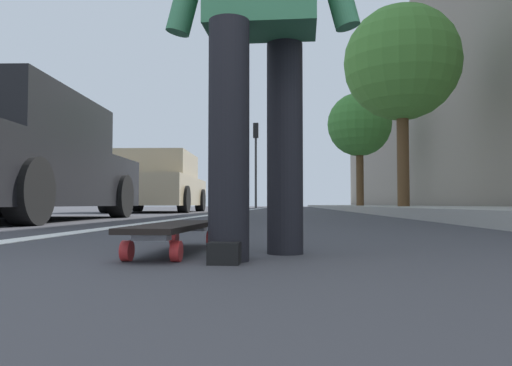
{
  "coord_description": "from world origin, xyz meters",
  "views": [
    {
      "loc": [
        -0.32,
        -0.25,
        0.19
      ],
      "look_at": [
        10.29,
        0.49,
        0.66
      ],
      "focal_mm": 34.39,
      "sensor_mm": 36.0,
      "label": 1
    }
  ],
  "objects_px": {
    "parked_car_near": "(10,161)",
    "street_tree_mid": "(402,64)",
    "skater_person": "(260,1)",
    "parked_car_mid": "(158,184)",
    "street_tree_far": "(359,125)",
    "skateboard": "(175,229)",
    "traffic_light": "(256,150)"
  },
  "relations": [
    {
      "from": "parked_car_near",
      "to": "parked_car_mid",
      "type": "relative_size",
      "value": 1.05
    },
    {
      "from": "skater_person",
      "to": "parked_car_near",
      "type": "distance_m",
      "value": 4.9
    },
    {
      "from": "parked_car_near",
      "to": "traffic_light",
      "type": "distance_m",
      "value": 20.85
    },
    {
      "from": "parked_car_mid",
      "to": "street_tree_mid",
      "type": "xyz_separation_m",
      "value": [
        0.09,
        -6.07,
        2.97
      ]
    },
    {
      "from": "skater_person",
      "to": "traffic_light",
      "type": "distance_m",
      "value": 24.55
    },
    {
      "from": "skateboard",
      "to": "parked_car_near",
      "type": "bearing_deg",
      "value": 38.22
    },
    {
      "from": "skater_person",
      "to": "traffic_light",
      "type": "xyz_separation_m",
      "value": [
        24.39,
        1.74,
        2.2
      ]
    },
    {
      "from": "parked_car_mid",
      "to": "street_tree_far",
      "type": "distance_m",
      "value": 10.03
    },
    {
      "from": "street_tree_mid",
      "to": "street_tree_far",
      "type": "xyz_separation_m",
      "value": [
        7.45,
        -0.0,
        -0.31
      ]
    },
    {
      "from": "skateboard",
      "to": "traffic_light",
      "type": "relative_size",
      "value": 0.18
    },
    {
      "from": "skater_person",
      "to": "parked_car_near",
      "type": "height_order",
      "value": "skater_person"
    },
    {
      "from": "skateboard",
      "to": "street_tree_mid",
      "type": "relative_size",
      "value": 0.17
    },
    {
      "from": "street_tree_mid",
      "to": "street_tree_far",
      "type": "bearing_deg",
      "value": -0.0
    },
    {
      "from": "skater_person",
      "to": "street_tree_mid",
      "type": "bearing_deg",
      "value": -15.4
    },
    {
      "from": "parked_car_near",
      "to": "street_tree_far",
      "type": "xyz_separation_m",
      "value": [
        14.11,
        -6.03,
        2.65
      ]
    },
    {
      "from": "skater_person",
      "to": "parked_car_mid",
      "type": "distance_m",
      "value": 10.79
    },
    {
      "from": "parked_car_mid",
      "to": "street_tree_mid",
      "type": "height_order",
      "value": "street_tree_mid"
    },
    {
      "from": "skateboard",
      "to": "parked_car_near",
      "type": "height_order",
      "value": "parked_car_near"
    },
    {
      "from": "parked_car_mid",
      "to": "skater_person",
      "type": "bearing_deg",
      "value": -162.72
    },
    {
      "from": "parked_car_mid",
      "to": "traffic_light",
      "type": "distance_m",
      "value": 14.37
    },
    {
      "from": "traffic_light",
      "to": "street_tree_mid",
      "type": "xyz_separation_m",
      "value": [
        -14.0,
        -4.6,
        0.52
      ]
    },
    {
      "from": "street_tree_far",
      "to": "skater_person",
      "type": "bearing_deg",
      "value": 170.89
    },
    {
      "from": "traffic_light",
      "to": "street_tree_far",
      "type": "relative_size",
      "value": 0.98
    },
    {
      "from": "street_tree_far",
      "to": "parked_car_near",
      "type": "bearing_deg",
      "value": 156.87
    },
    {
      "from": "traffic_light",
      "to": "parked_car_near",
      "type": "bearing_deg",
      "value": 176.05
    },
    {
      "from": "skater_person",
      "to": "street_tree_far",
      "type": "relative_size",
      "value": 0.35
    },
    {
      "from": "parked_car_mid",
      "to": "street_tree_far",
      "type": "height_order",
      "value": "street_tree_far"
    },
    {
      "from": "skater_person",
      "to": "street_tree_mid",
      "type": "relative_size",
      "value": 0.32
    },
    {
      "from": "parked_car_near",
      "to": "street_tree_mid",
      "type": "bearing_deg",
      "value": -42.15
    },
    {
      "from": "skateboard",
      "to": "street_tree_mid",
      "type": "xyz_separation_m",
      "value": [
        10.24,
        -3.21,
        3.57
      ]
    },
    {
      "from": "parked_car_mid",
      "to": "traffic_light",
      "type": "bearing_deg",
      "value": -5.94
    },
    {
      "from": "street_tree_mid",
      "to": "street_tree_far",
      "type": "height_order",
      "value": "street_tree_mid"
    }
  ]
}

